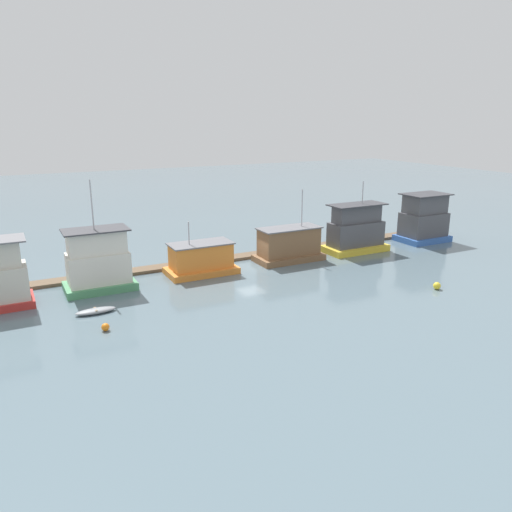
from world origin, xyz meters
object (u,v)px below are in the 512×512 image
buoy_yellow (437,286)px  houseboat_orange (201,259)px  houseboat_brown (289,245)px  houseboat_blue (424,220)px  houseboat_green (98,262)px  houseboat_yellow (356,231)px  dinghy_grey (96,311)px  buoy_orange (105,327)px

buoy_yellow → houseboat_orange: bearing=140.3°
houseboat_brown → houseboat_blue: (18.62, -0.11, 0.96)m
houseboat_green → buoy_yellow: (25.92, -13.41, -2.10)m
houseboat_yellow → dinghy_grey: 29.59m
dinghy_grey → buoy_orange: size_ratio=5.36×
houseboat_green → houseboat_yellow: houseboat_green is taller
houseboat_brown → houseboat_yellow: bearing=-1.4°
houseboat_blue → buoy_orange: bearing=-166.7°
houseboat_orange → houseboat_blue: (28.34, -0.09, 1.21)m
houseboat_orange → buoy_orange: (-10.81, -9.35, -1.11)m
houseboat_yellow → buoy_yellow: size_ratio=12.03×
buoy_orange → buoy_yellow: 27.61m
houseboat_brown → dinghy_grey: (-20.55, -5.76, -1.44)m
houseboat_orange → dinghy_grey: houseboat_orange is taller
houseboat_blue → buoy_yellow: size_ratio=9.04×
houseboat_orange → houseboat_brown: houseboat_brown is taller
houseboat_green → buoy_orange: houseboat_green is taller
houseboat_orange → buoy_yellow: size_ratio=10.22×
houseboat_blue → buoy_yellow: (-11.88, -13.57, -2.28)m
houseboat_yellow → houseboat_blue: size_ratio=1.33×
houseboat_orange → buoy_yellow: houseboat_orange is taller
houseboat_blue → dinghy_grey: size_ratio=1.93×
houseboat_blue → houseboat_green: bearing=-179.8°
houseboat_blue → buoy_orange: (-39.15, -9.27, -2.32)m
houseboat_orange → dinghy_grey: size_ratio=2.19×
houseboat_orange → houseboat_green: bearing=-178.5°
houseboat_orange → houseboat_blue: houseboat_blue is taller
houseboat_orange → buoy_orange: size_ratio=11.73×
buoy_orange → houseboat_orange: bearing=40.9°
houseboat_brown → houseboat_blue: bearing=-0.4°
houseboat_brown → houseboat_yellow: houseboat_yellow is taller
houseboat_green → houseboat_orange: 9.52m
houseboat_brown → houseboat_yellow: size_ratio=0.95×
houseboat_orange → houseboat_brown: 9.72m
houseboat_orange → houseboat_yellow: (18.17, -0.19, 0.88)m
dinghy_grey → buoy_yellow: bearing=-16.2°
buoy_orange → houseboat_green: bearing=81.6°
houseboat_blue → buoy_orange: houseboat_blue is taller
houseboat_green → buoy_orange: bearing=-98.4°
houseboat_green → buoy_yellow: bearing=-27.4°
houseboat_orange → buoy_orange: 14.34m
buoy_orange → houseboat_yellow: bearing=17.6°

